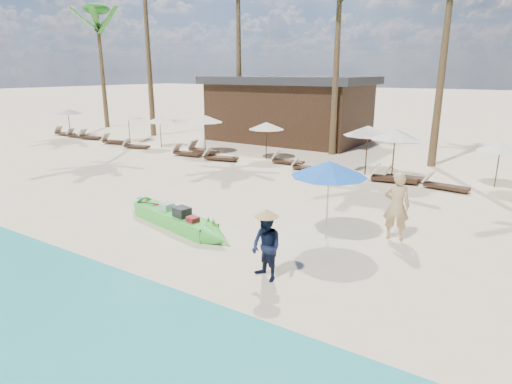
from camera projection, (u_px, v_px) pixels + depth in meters
The scene contains 29 objects.
ground at pixel (237, 250), 11.46m from camera, with size 240.00×240.00×0.00m, color beige.
wet_sand_strip at pixel (71, 347), 7.41m from camera, with size 240.00×4.50×0.01m, color tan.
green_canoe at pixel (174, 219), 13.18m from camera, with size 5.50×1.53×0.71m.
tourist at pixel (396, 206), 11.97m from camera, with size 0.72×0.47×1.97m, color tan.
vendor_green at pixel (266, 247), 9.65m from camera, with size 0.77×0.60×1.58m, color #121832.
blue_umbrella at pixel (329, 169), 11.70m from camera, with size 2.11×2.11×2.27m.
resort_parasol_0 at pixel (68, 111), 30.80m from camera, with size 2.00×2.00×2.06m.
lounger_0_left at pixel (64, 133), 31.89m from camera, with size 1.85×0.64×0.62m.
lounger_0_right at pixel (77, 135), 30.91m from camera, with size 1.74×0.75×0.57m.
resort_parasol_1 at pixel (128, 116), 28.60m from camera, with size 1.87×1.87×1.92m.
lounger_1_left at pixel (90, 136), 30.06m from camera, with size 1.93×0.92×0.63m.
lounger_1_right at pixel (114, 141), 28.12m from camera, with size 2.00×1.06×0.65m.
resort_parasol_2 at pixel (160, 120), 26.58m from camera, with size 1.87×1.87×1.92m.
lounger_2_left at pixel (135, 145), 26.53m from camera, with size 1.75×0.93×0.57m.
resort_parasol_3 at pixel (204, 119), 24.61m from camera, with size 2.15×2.15×2.21m.
lounger_3_left at pixel (202, 149), 25.07m from camera, with size 1.92×0.59×0.65m.
lounger_3_right at pixel (186, 152), 24.17m from camera, with size 1.87×0.68×0.62m.
resort_parasol_4 at pixel (266, 126), 22.97m from camera, with size 1.93×1.93×1.99m.
lounger_4_left at pixel (219, 157), 22.90m from camera, with size 1.98×0.99×0.64m.
lounger_4_right at pixel (286, 160), 22.03m from camera, with size 1.75×0.70×0.58m.
resort_parasol_5 at pixel (368, 131), 19.26m from camera, with size 2.21×2.21×2.27m.
lounger_5_left at pixel (307, 166), 20.70m from camera, with size 1.68×0.81×0.55m.
resort_parasol_6 at pixel (395, 134), 18.26m from camera, with size 2.20×2.20×2.26m.
lounger_6_left at pixel (403, 176), 18.67m from camera, with size 1.83×0.78×0.60m.
lounger_6_right at pixel (391, 177), 18.40m from camera, with size 2.07×0.94×0.68m.
resort_parasol_7 at pixel (501, 147), 17.22m from camera, with size 1.81×1.81×1.87m.
lounger_7_left at pixel (443, 185), 17.25m from camera, with size 1.84×0.75×0.61m.
palm_0 at pixel (98, 27), 34.61m from camera, with size 2.08×2.08×9.90m.
pavilion_west at pixel (289, 108), 29.19m from camera, with size 10.80×6.60×4.30m.
Camera 1 is at (6.17, -8.64, 4.62)m, focal length 30.00 mm.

